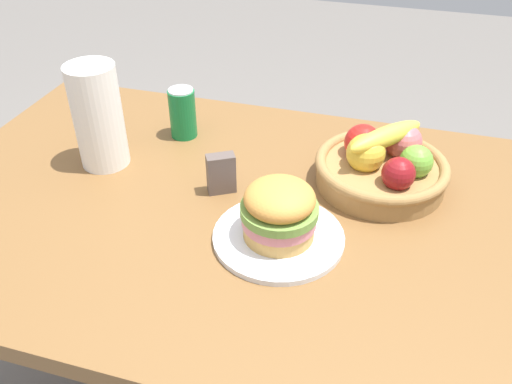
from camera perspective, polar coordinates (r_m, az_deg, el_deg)
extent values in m
cube|color=brown|center=(1.15, -1.65, -2.19)|extent=(1.40, 0.90, 0.04)
cylinder|color=brown|center=(1.87, -16.30, -1.13)|extent=(0.07, 0.07, 0.71)
cylinder|color=brown|center=(1.67, 23.77, -8.29)|extent=(0.07, 0.07, 0.71)
cylinder|color=white|center=(1.05, 2.39, -4.77)|extent=(0.25, 0.25, 0.01)
cylinder|color=tan|center=(1.03, 2.42, -3.89)|extent=(0.14, 0.14, 0.03)
cylinder|color=#C67075|center=(1.02, 2.46, -2.76)|extent=(0.14, 0.14, 0.02)
cylinder|color=olive|center=(1.00, 2.48, -1.87)|extent=(0.15, 0.15, 0.02)
ellipsoid|color=gold|center=(0.99, 2.52, -0.68)|extent=(0.13, 0.13, 0.06)
cylinder|color=#147238|center=(1.36, -7.76, 8.21)|extent=(0.07, 0.07, 0.12)
cylinder|color=silver|center=(1.33, -7.98, 10.61)|extent=(0.06, 0.06, 0.00)
cylinder|color=#9E7542|center=(1.21, 13.00, 1.86)|extent=(0.28, 0.28, 0.05)
torus|color=#9E7542|center=(1.20, 13.16, 2.85)|extent=(0.29, 0.29, 0.02)
sphere|color=#6BAD38|center=(1.18, 16.58, 3.10)|extent=(0.07, 0.07, 0.07)
sphere|color=#D16066|center=(1.24, 15.32, 5.14)|extent=(0.08, 0.08, 0.08)
sphere|color=red|center=(1.21, 11.21, 5.17)|extent=(0.08, 0.08, 0.08)
sphere|color=gold|center=(1.18, 11.54, 4.04)|extent=(0.08, 0.08, 0.08)
sphere|color=maroon|center=(1.13, 14.83, 1.88)|extent=(0.07, 0.07, 0.07)
ellipsoid|color=yellow|center=(1.19, 13.61, 5.74)|extent=(0.17, 0.19, 0.05)
cylinder|color=white|center=(1.26, -16.36, 7.66)|extent=(0.11, 0.11, 0.24)
cube|color=#594C47|center=(1.15, -3.71, 1.96)|extent=(0.07, 0.06, 0.09)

